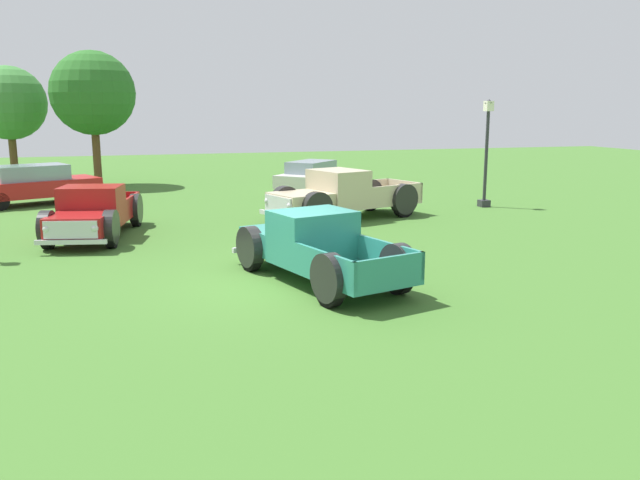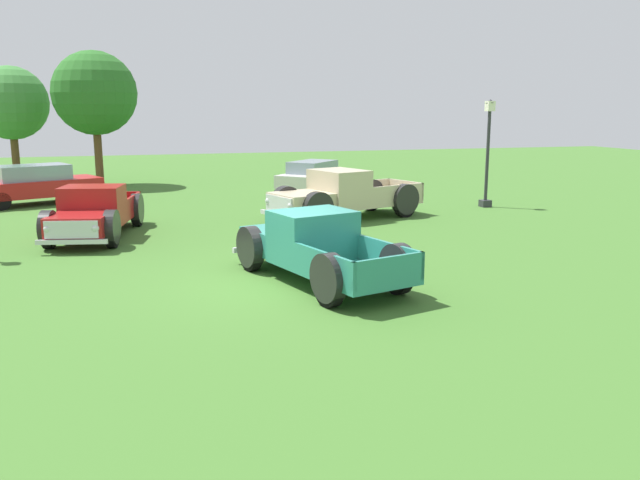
{
  "view_description": "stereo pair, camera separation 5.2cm",
  "coord_description": "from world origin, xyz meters",
  "px_view_note": "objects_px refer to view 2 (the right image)",
  "views": [
    {
      "loc": [
        -3.01,
        -13.05,
        3.61
      ],
      "look_at": [
        0.86,
        -0.22,
        0.9
      ],
      "focal_mm": 36.86,
      "sensor_mm": 36.0,
      "label": 1
    },
    {
      "loc": [
        -2.96,
        -13.07,
        3.61
      ],
      "look_at": [
        0.86,
        -0.22,
        0.9
      ],
      "focal_mm": 36.86,
      "sensor_mm": 36.0,
      "label": 2
    }
  ],
  "objects_px": {
    "sedan_distant_b": "(314,176)",
    "lamp_post_far": "(488,151)",
    "pickup_truck_behind_left": "(93,214)",
    "pickup_truck_foreground": "(311,246)",
    "pickup_truck_behind_right": "(338,196)",
    "oak_tree_west": "(11,103)",
    "oak_tree_east": "(94,93)",
    "sedan_distant_a": "(36,184)"
  },
  "relations": [
    {
      "from": "sedan_distant_b",
      "to": "lamp_post_far",
      "type": "distance_m",
      "value": 7.91
    },
    {
      "from": "pickup_truck_behind_left",
      "to": "lamp_post_far",
      "type": "xyz_separation_m",
      "value": [
        13.66,
        2.24,
        1.35
      ]
    },
    {
      "from": "sedan_distant_b",
      "to": "pickup_truck_foreground",
      "type": "bearing_deg",
      "value": -106.19
    },
    {
      "from": "pickup_truck_behind_right",
      "to": "oak_tree_west",
      "type": "bearing_deg",
      "value": 128.18
    },
    {
      "from": "pickup_truck_behind_right",
      "to": "oak_tree_west",
      "type": "distance_m",
      "value": 19.1
    },
    {
      "from": "pickup_truck_foreground",
      "to": "pickup_truck_behind_left",
      "type": "relative_size",
      "value": 1.01
    },
    {
      "from": "sedan_distant_b",
      "to": "oak_tree_east",
      "type": "relative_size",
      "value": 0.65
    },
    {
      "from": "lamp_post_far",
      "to": "oak_tree_east",
      "type": "bearing_deg",
      "value": 141.59
    },
    {
      "from": "oak_tree_east",
      "to": "oak_tree_west",
      "type": "bearing_deg",
      "value": 145.95
    },
    {
      "from": "pickup_truck_behind_right",
      "to": "oak_tree_east",
      "type": "height_order",
      "value": "oak_tree_east"
    },
    {
      "from": "pickup_truck_behind_left",
      "to": "oak_tree_east",
      "type": "height_order",
      "value": "oak_tree_east"
    },
    {
      "from": "pickup_truck_behind_right",
      "to": "pickup_truck_behind_left",
      "type": "bearing_deg",
      "value": -171.94
    },
    {
      "from": "pickup_truck_foreground",
      "to": "pickup_truck_behind_right",
      "type": "distance_m",
      "value": 7.56
    },
    {
      "from": "pickup_truck_foreground",
      "to": "pickup_truck_behind_right",
      "type": "height_order",
      "value": "pickup_truck_behind_right"
    },
    {
      "from": "pickup_truck_behind_right",
      "to": "sedan_distant_a",
      "type": "height_order",
      "value": "pickup_truck_behind_right"
    },
    {
      "from": "lamp_post_far",
      "to": "sedan_distant_a",
      "type": "bearing_deg",
      "value": 161.14
    },
    {
      "from": "pickup_truck_behind_left",
      "to": "pickup_truck_foreground",
      "type": "bearing_deg",
      "value": -51.89
    },
    {
      "from": "pickup_truck_foreground",
      "to": "pickup_truck_behind_left",
      "type": "height_order",
      "value": "pickup_truck_foreground"
    },
    {
      "from": "sedan_distant_a",
      "to": "lamp_post_far",
      "type": "bearing_deg",
      "value": -18.86
    },
    {
      "from": "pickup_truck_behind_right",
      "to": "sedan_distant_b",
      "type": "height_order",
      "value": "pickup_truck_behind_right"
    },
    {
      "from": "sedan_distant_a",
      "to": "oak_tree_east",
      "type": "distance_m",
      "value": 6.86
    },
    {
      "from": "lamp_post_far",
      "to": "oak_tree_west",
      "type": "bearing_deg",
      "value": 142.51
    },
    {
      "from": "pickup_truck_behind_right",
      "to": "oak_tree_east",
      "type": "bearing_deg",
      "value": 122.42
    },
    {
      "from": "lamp_post_far",
      "to": "oak_tree_west",
      "type": "relative_size",
      "value": 0.7
    },
    {
      "from": "oak_tree_east",
      "to": "pickup_truck_behind_right",
      "type": "bearing_deg",
      "value": -57.58
    },
    {
      "from": "pickup_truck_foreground",
      "to": "sedan_distant_a",
      "type": "relative_size",
      "value": 1.06
    },
    {
      "from": "pickup_truck_behind_left",
      "to": "sedan_distant_b",
      "type": "bearing_deg",
      "value": 43.47
    },
    {
      "from": "sedan_distant_b",
      "to": "lamp_post_far",
      "type": "xyz_separation_m",
      "value": [
        4.87,
        -6.09,
        1.35
      ]
    },
    {
      "from": "sedan_distant_a",
      "to": "sedan_distant_b",
      "type": "bearing_deg",
      "value": 3.26
    },
    {
      "from": "sedan_distant_b",
      "to": "oak_tree_west",
      "type": "bearing_deg",
      "value": 149.68
    },
    {
      "from": "pickup_truck_behind_left",
      "to": "sedan_distant_b",
      "type": "relative_size",
      "value": 1.26
    },
    {
      "from": "pickup_truck_foreground",
      "to": "sedan_distant_b",
      "type": "bearing_deg",
      "value": 73.81
    },
    {
      "from": "sedan_distant_b",
      "to": "oak_tree_west",
      "type": "xyz_separation_m",
      "value": [
        -12.93,
        7.56,
        3.11
      ]
    },
    {
      "from": "oak_tree_west",
      "to": "pickup_truck_behind_right",
      "type": "bearing_deg",
      "value": -51.82
    },
    {
      "from": "lamp_post_far",
      "to": "pickup_truck_behind_left",
      "type": "bearing_deg",
      "value": -170.69
    },
    {
      "from": "pickup_truck_foreground",
      "to": "pickup_truck_behind_right",
      "type": "relative_size",
      "value": 0.9
    },
    {
      "from": "pickup_truck_behind_left",
      "to": "oak_tree_west",
      "type": "distance_m",
      "value": 16.71
    },
    {
      "from": "pickup_truck_behind_left",
      "to": "oak_tree_east",
      "type": "xyz_separation_m",
      "value": [
        -0.21,
        13.24,
        3.54
      ]
    },
    {
      "from": "pickup_truck_behind_left",
      "to": "sedan_distant_b",
      "type": "height_order",
      "value": "pickup_truck_behind_left"
    },
    {
      "from": "pickup_truck_foreground",
      "to": "oak_tree_east",
      "type": "xyz_separation_m",
      "value": [
        -4.86,
        19.16,
        3.54
      ]
    },
    {
      "from": "sedan_distant_b",
      "to": "oak_tree_west",
      "type": "distance_m",
      "value": 15.3
    },
    {
      "from": "sedan_distant_a",
      "to": "sedan_distant_b",
      "type": "height_order",
      "value": "sedan_distant_a"
    }
  ]
}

